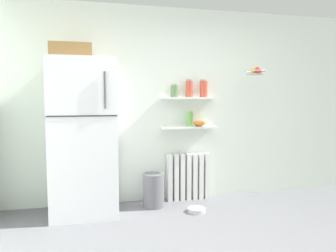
{
  "coord_description": "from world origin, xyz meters",
  "views": [
    {
      "loc": [
        -1.03,
        -2.18,
        1.38
      ],
      "look_at": [
        -0.15,
        1.6,
        1.05
      ],
      "focal_mm": 33.74,
      "sensor_mm": 36.0,
      "label": 1
    }
  ],
  "objects_px": {
    "storage_jar_2": "(204,89)",
    "trash_bin": "(154,190)",
    "storage_jar_0": "(175,91)",
    "vase": "(190,119)",
    "pet_food_bowl": "(197,210)",
    "radiator": "(188,177)",
    "hanging_fruit_basket": "(256,71)",
    "storage_jar_1": "(189,88)",
    "shelf_bowl": "(199,123)",
    "refrigerator": "(83,135)"
  },
  "relations": [
    {
      "from": "vase",
      "to": "refrigerator",
      "type": "bearing_deg",
      "value": -171.09
    },
    {
      "from": "storage_jar_1",
      "to": "shelf_bowl",
      "type": "distance_m",
      "value": 0.49
    },
    {
      "from": "storage_jar_2",
      "to": "shelf_bowl",
      "type": "distance_m",
      "value": 0.47
    },
    {
      "from": "storage_jar_2",
      "to": "shelf_bowl",
      "type": "height_order",
      "value": "storage_jar_2"
    },
    {
      "from": "shelf_bowl",
      "to": "pet_food_bowl",
      "type": "bearing_deg",
      "value": -111.75
    },
    {
      "from": "radiator",
      "to": "storage_jar_2",
      "type": "xyz_separation_m",
      "value": [
        0.2,
        -0.03,
        1.21
      ]
    },
    {
      "from": "shelf_bowl",
      "to": "trash_bin",
      "type": "height_order",
      "value": "shelf_bowl"
    },
    {
      "from": "radiator",
      "to": "refrigerator",
      "type": "bearing_deg",
      "value": -169.82
    },
    {
      "from": "refrigerator",
      "to": "storage_jar_2",
      "type": "bearing_deg",
      "value": 7.82
    },
    {
      "from": "refrigerator",
      "to": "pet_food_bowl",
      "type": "bearing_deg",
      "value": -11.2
    },
    {
      "from": "shelf_bowl",
      "to": "hanging_fruit_basket",
      "type": "xyz_separation_m",
      "value": [
        0.69,
        -0.26,
        0.69
      ]
    },
    {
      "from": "storage_jar_1",
      "to": "hanging_fruit_basket",
      "type": "distance_m",
      "value": 0.9
    },
    {
      "from": "trash_bin",
      "to": "hanging_fruit_basket",
      "type": "relative_size",
      "value": 1.51
    },
    {
      "from": "storage_jar_2",
      "to": "pet_food_bowl",
      "type": "bearing_deg",
      "value": -117.25
    },
    {
      "from": "radiator",
      "to": "hanging_fruit_basket",
      "type": "bearing_deg",
      "value": -18.92
    },
    {
      "from": "storage_jar_1",
      "to": "storage_jar_2",
      "type": "distance_m",
      "value": 0.2
    },
    {
      "from": "hanging_fruit_basket",
      "to": "refrigerator",
      "type": "bearing_deg",
      "value": 178.99
    },
    {
      "from": "trash_bin",
      "to": "hanging_fruit_basket",
      "type": "distance_m",
      "value": 2.05
    },
    {
      "from": "trash_bin",
      "to": "storage_jar_0",
      "type": "bearing_deg",
      "value": 28.13
    },
    {
      "from": "storage_jar_0",
      "to": "storage_jar_1",
      "type": "relative_size",
      "value": 0.72
    },
    {
      "from": "trash_bin",
      "to": "pet_food_bowl",
      "type": "relative_size",
      "value": 1.97
    },
    {
      "from": "trash_bin",
      "to": "pet_food_bowl",
      "type": "height_order",
      "value": "trash_bin"
    },
    {
      "from": "storage_jar_2",
      "to": "hanging_fruit_basket",
      "type": "xyz_separation_m",
      "value": [
        0.63,
        -0.26,
        0.22
      ]
    },
    {
      "from": "storage_jar_1",
      "to": "pet_food_bowl",
      "type": "xyz_separation_m",
      "value": [
        -0.04,
        -0.48,
        -1.5
      ]
    },
    {
      "from": "storage_jar_0",
      "to": "shelf_bowl",
      "type": "xyz_separation_m",
      "value": [
        0.35,
        0.0,
        -0.44
      ]
    },
    {
      "from": "storage_jar_0",
      "to": "shelf_bowl",
      "type": "bearing_deg",
      "value": 0.0
    },
    {
      "from": "hanging_fruit_basket",
      "to": "trash_bin",
      "type": "bearing_deg",
      "value": 176.42
    },
    {
      "from": "storage_jar_0",
      "to": "shelf_bowl",
      "type": "relative_size",
      "value": 0.99
    },
    {
      "from": "refrigerator",
      "to": "radiator",
      "type": "relative_size",
      "value": 3.16
    },
    {
      "from": "shelf_bowl",
      "to": "radiator",
      "type": "bearing_deg",
      "value": 168.48
    },
    {
      "from": "storage_jar_2",
      "to": "vase",
      "type": "bearing_deg",
      "value": -180.0
    },
    {
      "from": "storage_jar_0",
      "to": "trash_bin",
      "type": "distance_m",
      "value": 1.33
    },
    {
      "from": "radiator",
      "to": "pet_food_bowl",
      "type": "distance_m",
      "value": 0.59
    },
    {
      "from": "shelf_bowl",
      "to": "pet_food_bowl",
      "type": "height_order",
      "value": "shelf_bowl"
    },
    {
      "from": "hanging_fruit_basket",
      "to": "storage_jar_1",
      "type": "bearing_deg",
      "value": 162.95
    },
    {
      "from": "vase",
      "to": "hanging_fruit_basket",
      "type": "distance_m",
      "value": 1.07
    },
    {
      "from": "storage_jar_2",
      "to": "trash_bin",
      "type": "relative_size",
      "value": 0.55
    },
    {
      "from": "refrigerator",
      "to": "storage_jar_2",
      "type": "relative_size",
      "value": 8.53
    },
    {
      "from": "vase",
      "to": "trash_bin",
      "type": "distance_m",
      "value": 1.06
    },
    {
      "from": "refrigerator",
      "to": "storage_jar_0",
      "type": "xyz_separation_m",
      "value": [
        1.17,
        0.22,
        0.53
      ]
    },
    {
      "from": "vase",
      "to": "pet_food_bowl",
      "type": "xyz_separation_m",
      "value": [
        -0.05,
        -0.48,
        -1.09
      ]
    },
    {
      "from": "radiator",
      "to": "trash_bin",
      "type": "distance_m",
      "value": 0.57
    },
    {
      "from": "shelf_bowl",
      "to": "refrigerator",
      "type": "bearing_deg",
      "value": -171.89
    },
    {
      "from": "vase",
      "to": "hanging_fruit_basket",
      "type": "relative_size",
      "value": 0.71
    },
    {
      "from": "storage_jar_2",
      "to": "trash_bin",
      "type": "distance_m",
      "value": 1.51
    },
    {
      "from": "refrigerator",
      "to": "hanging_fruit_basket",
      "type": "xyz_separation_m",
      "value": [
        2.21,
        -0.04,
        0.79
      ]
    },
    {
      "from": "hanging_fruit_basket",
      "to": "radiator",
      "type": "bearing_deg",
      "value": 161.08
    },
    {
      "from": "storage_jar_0",
      "to": "storage_jar_1",
      "type": "bearing_deg",
      "value": 0.0
    },
    {
      "from": "radiator",
      "to": "storage_jar_1",
      "type": "distance_m",
      "value": 1.21
    },
    {
      "from": "refrigerator",
      "to": "vase",
      "type": "height_order",
      "value": "refrigerator"
    }
  ]
}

